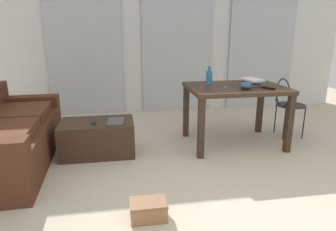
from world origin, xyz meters
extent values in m
plane|color=beige|center=(0.00, 1.40, 0.00)|extent=(8.65, 8.65, 0.00)
cube|color=silver|center=(0.00, 3.60, 1.27)|extent=(6.18, 0.10, 2.55)
cube|color=#B2B7BC|center=(-1.58, 3.52, 1.07)|extent=(1.24, 0.03, 2.14)
cube|color=#B2B7BC|center=(0.00, 3.52, 1.07)|extent=(1.24, 0.03, 2.14)
cube|color=#B2B7BC|center=(1.58, 3.52, 1.07)|extent=(1.24, 0.03, 2.14)
cube|color=#4C2819|center=(-2.26, 1.55, 0.22)|extent=(0.90, 1.94, 0.43)
cube|color=#4C2819|center=(-2.29, 2.41, 0.51)|extent=(0.85, 0.23, 0.15)
cube|color=#552D1C|center=(-2.22, 1.93, 0.48)|extent=(0.62, 0.74, 0.10)
cube|color=#382619|center=(-1.32, 1.69, 0.20)|extent=(0.85, 0.53, 0.40)
cube|color=#382619|center=(0.39, 1.74, 0.73)|extent=(1.18, 0.86, 0.05)
cube|color=#382619|center=(-0.15, 1.36, 0.35)|extent=(0.07, 0.07, 0.71)
cube|color=#382619|center=(0.93, 1.36, 0.35)|extent=(0.07, 0.07, 0.71)
cube|color=#382619|center=(-0.15, 2.12, 0.35)|extent=(0.07, 0.07, 0.71)
cube|color=#382619|center=(0.93, 2.12, 0.35)|extent=(0.07, 0.07, 0.71)
cylinder|color=black|center=(1.26, 1.89, 0.44)|extent=(0.39, 0.39, 0.02)
cylinder|color=black|center=(1.39, 1.74, 0.22)|extent=(0.02, 0.02, 0.43)
cylinder|color=black|center=(1.41, 2.01, 0.22)|extent=(0.02, 0.02, 0.43)
cylinder|color=black|center=(1.12, 1.76, 0.22)|extent=(0.02, 0.02, 0.43)
cylinder|color=black|center=(1.14, 2.03, 0.22)|extent=(0.02, 0.02, 0.43)
torus|color=black|center=(1.13, 1.89, 0.62)|extent=(0.04, 0.39, 0.39)
cylinder|color=black|center=(1.11, 1.73, 0.53)|extent=(0.02, 0.02, 0.17)
cylinder|color=black|center=(1.14, 2.06, 0.53)|extent=(0.02, 0.02, 0.17)
cylinder|color=teal|center=(0.09, 1.90, 0.84)|extent=(0.08, 0.08, 0.17)
cylinder|color=teal|center=(0.09, 1.90, 0.96)|extent=(0.04, 0.04, 0.06)
ellipsoid|color=#2D4C7A|center=(0.43, 1.53, 0.80)|extent=(0.14, 0.14, 0.08)
cube|color=gold|center=(0.62, 1.78, 0.77)|extent=(0.19, 0.25, 0.02)
cube|color=#4C4C51|center=(0.62, 1.78, 0.79)|extent=(0.21, 0.25, 0.02)
cube|color=#33519E|center=(0.62, 1.77, 0.81)|extent=(0.23, 0.33, 0.02)
cube|color=silver|center=(0.61, 1.76, 0.83)|extent=(0.25, 0.31, 0.02)
cube|color=black|center=(0.70, 1.49, 0.77)|extent=(0.11, 0.15, 0.02)
cube|color=#9EA0A5|center=(0.23, 1.66, 0.76)|extent=(0.02, 0.07, 0.00)
torus|color=#3372B2|center=(0.23, 1.71, 0.76)|extent=(0.03, 0.03, 0.00)
cube|color=#9EA0A5|center=(0.22, 1.66, 0.76)|extent=(0.04, 0.07, 0.00)
torus|color=#3372B2|center=(0.24, 1.71, 0.76)|extent=(0.03, 0.03, 0.00)
cube|color=#232326|center=(-1.35, 1.66, 0.41)|extent=(0.05, 0.19, 0.02)
cube|color=#4C4C51|center=(-1.10, 1.64, 0.41)|extent=(0.21, 0.31, 0.02)
cube|color=#996B47|center=(-0.87, 0.30, 0.06)|extent=(0.28, 0.19, 0.12)
cube|color=brown|center=(-0.87, 0.30, 0.13)|extent=(0.29, 0.20, 0.02)
camera|label=1|loc=(-1.06, -1.75, 1.43)|focal=32.03mm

